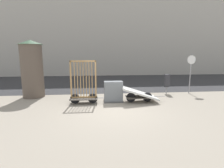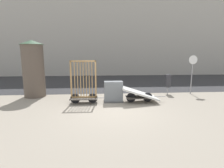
{
  "view_description": "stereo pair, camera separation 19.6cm",
  "coord_description": "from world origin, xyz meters",
  "px_view_note": "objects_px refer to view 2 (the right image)",
  "views": [
    {
      "loc": [
        -0.8,
        -7.19,
        2.46
      ],
      "look_at": [
        0.0,
        1.26,
        0.95
      ],
      "focal_mm": 28.0,
      "sensor_mm": 36.0,
      "label": 1
    },
    {
      "loc": [
        -0.6,
        -7.21,
        2.46
      ],
      "look_at": [
        0.0,
        1.26,
        0.95
      ],
      "focal_mm": 28.0,
      "sensor_mm": 36.0,
      "label": 2
    }
  ],
  "objects_px": {
    "utility_cabinet": "(113,93)",
    "trash_bin": "(168,81)",
    "bike_cart_with_bedframe": "(84,89)",
    "sign_post": "(192,69)",
    "bike_cart_with_mattress": "(140,94)",
    "advertising_column": "(33,68)"
  },
  "relations": [
    {
      "from": "utility_cabinet",
      "to": "advertising_column",
      "type": "relative_size",
      "value": 0.34
    },
    {
      "from": "bike_cart_with_mattress",
      "to": "trash_bin",
      "type": "height_order",
      "value": "trash_bin"
    },
    {
      "from": "trash_bin",
      "to": "sign_post",
      "type": "bearing_deg",
      "value": -0.3
    },
    {
      "from": "bike_cart_with_mattress",
      "to": "advertising_column",
      "type": "bearing_deg",
      "value": 163.09
    },
    {
      "from": "bike_cart_with_bedframe",
      "to": "sign_post",
      "type": "distance_m",
      "value": 6.58
    },
    {
      "from": "trash_bin",
      "to": "advertising_column",
      "type": "height_order",
      "value": "advertising_column"
    },
    {
      "from": "trash_bin",
      "to": "bike_cart_with_bedframe",
      "type": "bearing_deg",
      "value": -161.62
    },
    {
      "from": "utility_cabinet",
      "to": "advertising_column",
      "type": "bearing_deg",
      "value": 161.19
    },
    {
      "from": "utility_cabinet",
      "to": "sign_post",
      "type": "height_order",
      "value": "sign_post"
    },
    {
      "from": "sign_post",
      "to": "advertising_column",
      "type": "distance_m",
      "value": 9.26
    },
    {
      "from": "trash_bin",
      "to": "utility_cabinet",
      "type": "bearing_deg",
      "value": -156.29
    },
    {
      "from": "bike_cart_with_bedframe",
      "to": "advertising_column",
      "type": "bearing_deg",
      "value": 151.33
    },
    {
      "from": "utility_cabinet",
      "to": "trash_bin",
      "type": "relative_size",
      "value": 0.9
    },
    {
      "from": "trash_bin",
      "to": "sign_post",
      "type": "height_order",
      "value": "sign_post"
    },
    {
      "from": "sign_post",
      "to": "advertising_column",
      "type": "bearing_deg",
      "value": 179.95
    },
    {
      "from": "sign_post",
      "to": "bike_cart_with_mattress",
      "type": "bearing_deg",
      "value": -155.52
    },
    {
      "from": "utility_cabinet",
      "to": "advertising_column",
      "type": "xyz_separation_m",
      "value": [
        -4.4,
        1.5,
        1.12
      ]
    },
    {
      "from": "sign_post",
      "to": "trash_bin",
      "type": "bearing_deg",
      "value": 179.7
    },
    {
      "from": "utility_cabinet",
      "to": "trash_bin",
      "type": "bearing_deg",
      "value": 23.71
    },
    {
      "from": "bike_cart_with_mattress",
      "to": "advertising_column",
      "type": "xyz_separation_m",
      "value": [
        -5.71,
        1.62,
        1.19
      ]
    },
    {
      "from": "bike_cart_with_mattress",
      "to": "utility_cabinet",
      "type": "xyz_separation_m",
      "value": [
        -1.32,
        0.12,
        0.07
      ]
    },
    {
      "from": "bike_cart_with_bedframe",
      "to": "trash_bin",
      "type": "xyz_separation_m",
      "value": [
        4.88,
        1.62,
        0.08
      ]
    }
  ]
}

